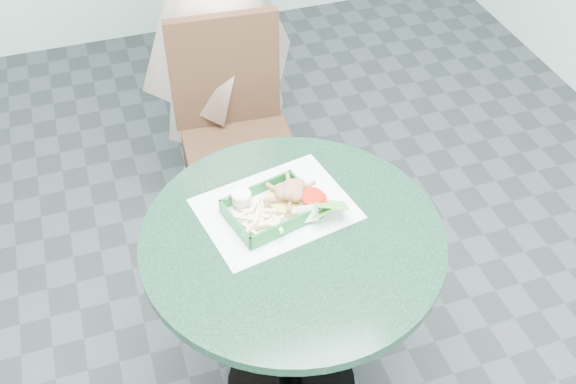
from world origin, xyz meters
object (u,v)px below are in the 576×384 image
object	(u,v)px
food_basket	(271,217)
sauce_ramekin	(245,197)
cafe_table	(292,279)
crab_sandwich	(293,202)
dining_chair	(234,123)

from	to	relation	value
food_basket	sauce_ramekin	bearing A→B (deg)	131.43
cafe_table	crab_sandwich	xyz separation A→B (m)	(0.03, 0.09, 0.22)
cafe_table	sauce_ramekin	bearing A→B (deg)	121.17
food_basket	sauce_ramekin	size ratio (longest dim) A/B	4.22
food_basket	crab_sandwich	bearing A→B (deg)	2.37
dining_chair	food_basket	bearing A→B (deg)	-91.71
crab_sandwich	food_basket	bearing A→B (deg)	-177.63
cafe_table	sauce_ramekin	distance (m)	0.28
dining_chair	crab_sandwich	size ratio (longest dim) A/B	7.25
sauce_ramekin	dining_chair	bearing A→B (deg)	78.83
dining_chair	crab_sandwich	bearing A→B (deg)	-86.72
dining_chair	sauce_ramekin	distance (m)	0.73
cafe_table	dining_chair	size ratio (longest dim) A/B	0.89
dining_chair	food_basket	size ratio (longest dim) A/B	3.99
dining_chair	crab_sandwich	xyz separation A→B (m)	(-0.01, -0.73, 0.27)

